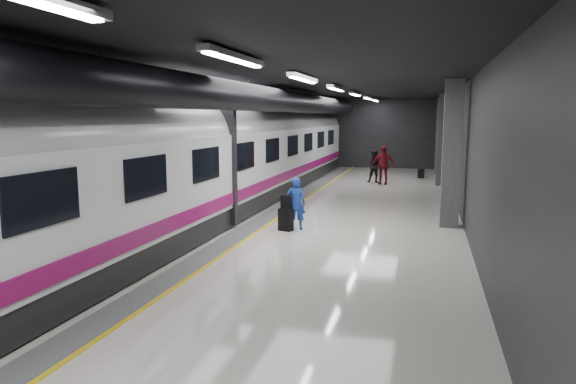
% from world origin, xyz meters
% --- Properties ---
extents(ground, '(40.00, 40.00, 0.00)m').
position_xyz_m(ground, '(0.00, 0.00, 0.00)').
color(ground, silver).
rests_on(ground, ground).
extents(platform_hall, '(10.02, 40.02, 4.51)m').
position_xyz_m(platform_hall, '(-0.29, 0.96, 3.54)').
color(platform_hall, black).
rests_on(platform_hall, ground).
extents(train, '(3.05, 38.00, 4.05)m').
position_xyz_m(train, '(-3.25, -0.00, 2.07)').
color(train, black).
rests_on(train, ground).
extents(traveler_main, '(0.62, 0.45, 1.59)m').
position_xyz_m(traveler_main, '(0.06, 0.34, 0.79)').
color(traveler_main, blue).
rests_on(traveler_main, ground).
extents(suitcase_main, '(0.47, 0.37, 0.67)m').
position_xyz_m(suitcase_main, '(-0.18, 0.08, 0.33)').
color(suitcase_main, black).
rests_on(suitcase_main, ground).
extents(shoulder_bag, '(0.33, 0.22, 0.40)m').
position_xyz_m(shoulder_bag, '(-0.18, 0.11, 0.87)').
color(shoulder_bag, black).
rests_on(shoulder_bag, suitcase_main).
extents(traveler_far_a, '(0.85, 0.68, 1.68)m').
position_xyz_m(traveler_far_a, '(1.26, 12.11, 0.84)').
color(traveler_far_a, black).
rests_on(traveler_far_a, ground).
extents(traveler_far_b, '(1.15, 0.51, 1.95)m').
position_xyz_m(traveler_far_b, '(1.71, 11.61, 0.97)').
color(traveler_far_b, maroon).
rests_on(traveler_far_b, ground).
extents(suitcase_far, '(0.37, 0.25, 0.52)m').
position_xyz_m(suitcase_far, '(3.54, 14.73, 0.26)').
color(suitcase_far, black).
rests_on(suitcase_far, ground).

